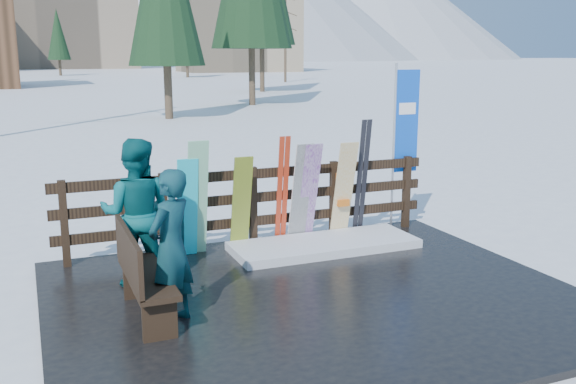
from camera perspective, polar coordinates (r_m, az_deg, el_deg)
name	(u,v)px	position (r m, az deg, el deg)	size (l,w,h in m)	color
ground	(316,302)	(7.56, 2.55, -9.70)	(700.00, 700.00, 0.00)	white
deck	(316,298)	(7.55, 2.55, -9.42)	(6.00, 5.00, 0.08)	black
fence	(253,200)	(9.29, -3.13, -0.76)	(5.60, 0.10, 1.15)	black
snow_patch	(324,245)	(9.23, 3.24, -4.70)	(2.66, 1.00, 0.12)	white
bench	(140,272)	(6.90, -13.02, -6.92)	(0.41, 1.50, 0.97)	black
snowboard_0	(187,208)	(8.80, -8.95, -1.41)	(0.28, 0.03, 1.40)	#1CD4EA
snowboard_1	(197,198)	(8.81, -8.06, -0.57)	(0.28, 0.03, 1.65)	white
snowboard_2	(241,203)	(9.01, -4.17, -1.02)	(0.27, 0.03, 1.40)	#D8F533
snowboard_3	(309,193)	(9.36, 1.85, -0.10)	(0.27, 0.03, 1.54)	silver
snowboard_4	(301,194)	(9.31, 1.13, -0.15)	(0.27, 0.03, 1.54)	black
snowboard_5	(344,190)	(9.60, 4.98, 0.15)	(0.29, 0.03, 1.52)	white
ski_pair_a	(282,191)	(9.26, -0.50, 0.13)	(0.16, 0.24, 1.61)	#B72F16
ski_pair_b	(362,178)	(9.79, 6.59, 1.26)	(0.17, 0.26, 1.79)	black
rental_flag	(403,127)	(10.28, 10.23, 5.67)	(0.45, 0.04, 2.60)	silver
person_front	(171,247)	(6.64, -10.37, -4.87)	(0.59, 0.39, 1.62)	#0E4E46
person_back	(136,213)	(7.78, -13.33, -1.85)	(0.87, 0.68, 1.79)	#09545A
resort_buildings	(40,12)	(122.03, -21.19, 14.67)	(73.00, 87.60, 22.60)	tan
trees	(109,12)	(53.89, -15.59, 15.12)	(42.10, 68.62, 13.91)	#382B1E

